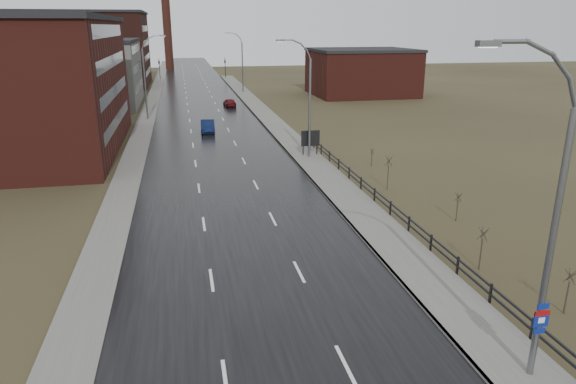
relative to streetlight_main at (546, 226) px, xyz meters
name	(u,v)px	position (x,y,z in m)	size (l,w,h in m)	color
road	(206,120)	(-8.47, 58.00, -6.03)	(14.00, 300.00, 0.06)	black
sidewalk_right	(310,160)	(0.13, 33.00, -5.97)	(3.20, 180.00, 0.18)	#595651
curb_right	(294,161)	(-1.39, 33.00, -5.97)	(0.16, 180.00, 0.18)	slate
sidewalk_left	(146,122)	(-16.67, 58.00, -6.00)	(2.40, 260.00, 0.12)	#595651
warehouse_near	(0,86)	(-29.46, 43.00, 0.70)	(22.44, 28.56, 13.50)	#471914
warehouse_mid	(87,73)	(-26.46, 76.00, -0.80)	(16.32, 20.40, 10.50)	slate
warehouse_far	(84,49)	(-31.47, 106.00, 1.70)	(26.52, 24.48, 15.50)	#331611
building_right	(361,72)	(21.83, 80.00, -1.80)	(18.36, 16.32, 8.50)	#471914
smokestack	(166,15)	(-14.47, 148.00, 9.44)	(2.70, 2.70, 30.70)	#331611
streetlight_main	(546,226)	(0.00, 0.00, 0.00)	(3.91, 0.29, 12.11)	slate
streetlight_right_mid	(307,99)	(0.03, 34.00, -0.22)	(3.36, 0.28, 11.35)	slate
streetlight_left	(147,77)	(-16.17, 60.00, -0.22)	(3.36, 0.28, 11.35)	slate
streetlight_right_far	(241,62)	(0.03, 88.00, -0.22)	(3.36, 0.28, 11.35)	slate
guardrail	(394,210)	(1.83, 16.32, -5.35)	(0.10, 53.05, 1.10)	black
shrub_b	(568,291)	(4.74, 3.64, -4.91)	(0.52, 0.54, 2.17)	#382D23
shrub_c	(481,248)	(3.38, 8.44, -4.78)	(0.57, 0.60, 2.41)	#382D23
shrub_d	(457,206)	(5.82, 15.27, -5.00)	(0.48, 0.50, 1.99)	#382D23
shrub_e	(388,172)	(3.92, 22.66, -4.57)	(0.66, 0.70, 2.80)	#382D23
shrub_f	(372,157)	(5.27, 29.80, -5.18)	(0.40, 0.42, 1.67)	#382D23
billboard	(310,139)	(0.63, 34.80, -4.32)	(1.88, 0.17, 2.62)	black
traffic_light_left	(159,60)	(-16.47, 118.00, -1.46)	(0.58, 2.73, 5.30)	black
traffic_light_right	(225,59)	(-0.47, 118.00, -1.46)	(0.58, 2.73, 5.30)	black
car_near	(208,127)	(-8.76, 48.87, -5.29)	(1.63, 4.68, 1.54)	#0A1436
car_far	(230,103)	(-4.10, 69.39, -5.36)	(1.65, 4.09, 1.39)	#550E12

